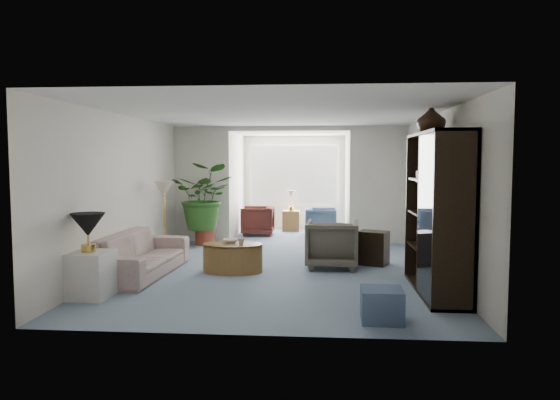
# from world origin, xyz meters

# --- Properties ---
(floor) EXTENTS (6.00, 6.00, 0.00)m
(floor) POSITION_xyz_m (0.00, 0.00, 0.00)
(floor) COLOR #7A8DA1
(floor) RESTS_ON ground
(sunroom_floor) EXTENTS (2.60, 2.60, 0.00)m
(sunroom_floor) POSITION_xyz_m (0.00, 4.10, 0.00)
(sunroom_floor) COLOR #7A8DA1
(sunroom_floor) RESTS_ON ground
(back_pier_left) EXTENTS (1.20, 0.12, 2.50)m
(back_pier_left) POSITION_xyz_m (-1.90, 3.00, 1.25)
(back_pier_left) COLOR white
(back_pier_left) RESTS_ON ground
(back_pier_right) EXTENTS (1.20, 0.12, 2.50)m
(back_pier_right) POSITION_xyz_m (1.90, 3.00, 1.25)
(back_pier_right) COLOR white
(back_pier_right) RESTS_ON ground
(back_header) EXTENTS (2.60, 0.12, 0.10)m
(back_header) POSITION_xyz_m (0.00, 3.00, 2.45)
(back_header) COLOR white
(back_header) RESTS_ON back_pier_left
(window_pane) EXTENTS (2.20, 0.02, 1.50)m
(window_pane) POSITION_xyz_m (0.00, 5.18, 1.40)
(window_pane) COLOR white
(window_blinds) EXTENTS (2.20, 0.02, 1.50)m
(window_blinds) POSITION_xyz_m (0.00, 5.15, 1.40)
(window_blinds) COLOR white
(framed_picture) EXTENTS (0.04, 0.50, 0.40)m
(framed_picture) POSITION_xyz_m (2.46, -0.10, 1.70)
(framed_picture) COLOR beige
(sofa) EXTENTS (0.97, 2.27, 0.65)m
(sofa) POSITION_xyz_m (-2.09, -0.37, 0.33)
(sofa) COLOR #B7AE9B
(sofa) RESTS_ON ground
(end_table) EXTENTS (0.56, 0.56, 0.59)m
(end_table) POSITION_xyz_m (-2.29, -1.72, 0.30)
(end_table) COLOR silver
(end_table) RESTS_ON ground
(table_lamp) EXTENTS (0.44, 0.44, 0.30)m
(table_lamp) POSITION_xyz_m (-2.29, -1.72, 0.94)
(table_lamp) COLOR black
(table_lamp) RESTS_ON end_table
(floor_lamp) EXTENTS (0.36, 0.36, 0.28)m
(floor_lamp) POSITION_xyz_m (-2.18, 1.19, 1.25)
(floor_lamp) COLOR beige
(floor_lamp) RESTS_ON ground
(coffee_table) EXTENTS (1.21, 1.21, 0.45)m
(coffee_table) POSITION_xyz_m (-0.70, -0.05, 0.23)
(coffee_table) COLOR brown
(coffee_table) RESTS_ON ground
(coffee_bowl) EXTENTS (0.30, 0.30, 0.06)m
(coffee_bowl) POSITION_xyz_m (-0.75, 0.05, 0.48)
(coffee_bowl) COLOR white
(coffee_bowl) RESTS_ON coffee_table
(coffee_cup) EXTENTS (0.14, 0.14, 0.10)m
(coffee_cup) POSITION_xyz_m (-0.55, -0.15, 0.50)
(coffee_cup) COLOR #BCB8A4
(coffee_cup) RESTS_ON coffee_table
(wingback_chair) EXTENTS (0.88, 0.90, 0.78)m
(wingback_chair) POSITION_xyz_m (0.88, 0.41, 0.39)
(wingback_chair) COLOR #645D4F
(wingback_chair) RESTS_ON ground
(side_table_dark) EXTENTS (0.59, 0.54, 0.57)m
(side_table_dark) POSITION_xyz_m (1.58, 0.71, 0.29)
(side_table_dark) COLOR black
(side_table_dark) RESTS_ON ground
(entertainment_cabinet) EXTENTS (0.51, 1.92, 2.14)m
(entertainment_cabinet) POSITION_xyz_m (2.23, -1.10, 1.07)
(entertainment_cabinet) COLOR black
(entertainment_cabinet) RESTS_ON ground
(cabinet_urn) EXTENTS (0.39, 0.39, 0.41)m
(cabinet_urn) POSITION_xyz_m (2.23, -0.60, 2.34)
(cabinet_urn) COLOR black
(cabinet_urn) RESTS_ON entertainment_cabinet
(ottoman) EXTENTS (0.46, 0.46, 0.36)m
(ottoman) POSITION_xyz_m (1.36, -2.42, 0.18)
(ottoman) COLOR slate
(ottoman) RESTS_ON ground
(plant_pot) EXTENTS (0.40, 0.40, 0.32)m
(plant_pot) POSITION_xyz_m (-1.73, 2.53, 0.16)
(plant_pot) COLOR brown
(plant_pot) RESTS_ON ground
(house_plant) EXTENTS (1.26, 1.09, 1.40)m
(house_plant) POSITION_xyz_m (-1.73, 2.53, 1.02)
(house_plant) COLOR #2E5F20
(house_plant) RESTS_ON plant_pot
(sunroom_chair_blue) EXTENTS (0.74, 0.72, 0.66)m
(sunroom_chair_blue) POSITION_xyz_m (0.70, 4.01, 0.33)
(sunroom_chair_blue) COLOR slate
(sunroom_chair_blue) RESTS_ON ground
(sunroom_chair_maroon) EXTENTS (0.77, 0.75, 0.69)m
(sunroom_chair_maroon) POSITION_xyz_m (-0.80, 4.01, 0.34)
(sunroom_chair_maroon) COLOR #511F1B
(sunroom_chair_maroon) RESTS_ON ground
(sunroom_table) EXTENTS (0.43, 0.33, 0.52)m
(sunroom_table) POSITION_xyz_m (-0.05, 4.76, 0.26)
(sunroom_table) COLOR brown
(sunroom_table) RESTS_ON ground
(shelf_clutter) EXTENTS (0.30, 1.09, 1.06)m
(shelf_clutter) POSITION_xyz_m (2.18, -1.19, 1.09)
(shelf_clutter) COLOR #2E2C29
(shelf_clutter) RESTS_ON entertainment_cabinet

